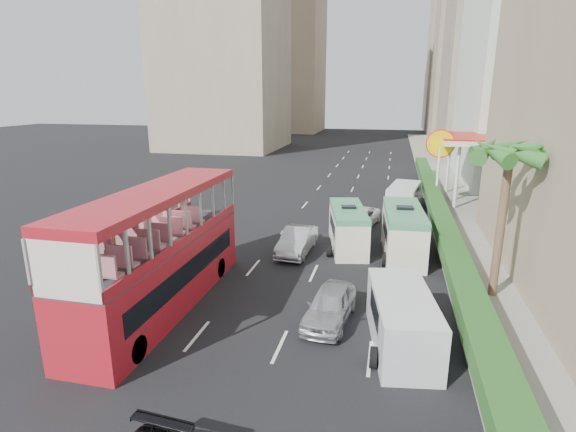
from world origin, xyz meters
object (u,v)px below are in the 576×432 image
(car_silver_lane_b, at_px, (329,321))
(van_asset, at_px, (359,226))
(panel_van_far, at_px, (404,198))
(palm_tree, at_px, (501,225))
(minibus_near, at_px, (348,228))
(shell_station, at_px, (478,170))
(panel_van_near, at_px, (402,320))
(minibus_far, at_px, (403,232))
(car_silver_lane_a, at_px, (297,253))
(double_decker_bus, at_px, (160,250))

(car_silver_lane_b, distance_m, van_asset, 13.63)
(car_silver_lane_b, relative_size, panel_van_far, 0.81)
(car_silver_lane_b, bearing_deg, palm_tree, 35.20)
(minibus_near, xyz_separation_m, shell_station, (9.16, 13.64, 1.55))
(panel_van_near, xyz_separation_m, shell_station, (6.18, 23.91, 1.76))
(panel_van_near, height_order, shell_station, shell_station)
(minibus_far, bearing_deg, car_silver_lane_a, -174.02)
(double_decker_bus, distance_m, panel_van_near, 9.98)
(van_asset, bearing_deg, minibus_near, -83.08)
(car_silver_lane_a, relative_size, shell_station, 0.55)
(van_asset, bearing_deg, double_decker_bus, -105.85)
(minibus_near, xyz_separation_m, palm_tree, (6.96, -5.36, 2.18))
(double_decker_bus, xyz_separation_m, van_asset, (7.20, 13.90, -2.53))
(panel_van_far, bearing_deg, shell_station, 42.83)
(car_silver_lane_a, distance_m, car_silver_lane_b, 8.05)
(panel_van_near, bearing_deg, minibus_far, 80.29)
(panel_van_far, bearing_deg, van_asset, -110.52)
(van_asset, bearing_deg, car_silver_lane_a, -104.96)
(car_silver_lane_b, bearing_deg, double_decker_bus, -171.65)
(shell_station, bearing_deg, double_decker_bus, -124.82)
(double_decker_bus, height_order, car_silver_lane_b, double_decker_bus)
(double_decker_bus, distance_m, car_silver_lane_b, 7.51)
(van_asset, bearing_deg, palm_tree, -44.77)
(van_asset, relative_size, panel_van_near, 0.90)
(minibus_near, bearing_deg, palm_tree, -49.53)
(minibus_far, relative_size, panel_van_far, 1.21)
(van_asset, relative_size, minibus_near, 0.82)
(double_decker_bus, height_order, car_silver_lane_a, double_decker_bus)
(minibus_near, xyz_separation_m, minibus_far, (3.12, -0.53, 0.13))
(minibus_near, bearing_deg, van_asset, 73.43)
(double_decker_bus, distance_m, palm_tree, 14.39)
(car_silver_lane_a, bearing_deg, minibus_far, 12.81)
(double_decker_bus, relative_size, car_silver_lane_a, 2.52)
(panel_van_far, bearing_deg, car_silver_lane_b, -90.23)
(car_silver_lane_b, height_order, palm_tree, palm_tree)
(shell_station, bearing_deg, car_silver_lane_a, -127.89)
(car_silver_lane_a, distance_m, panel_van_far, 12.84)
(car_silver_lane_a, distance_m, minibus_near, 3.35)
(double_decker_bus, height_order, shell_station, shell_station)
(shell_station, bearing_deg, minibus_far, -113.10)
(car_silver_lane_b, xyz_separation_m, panel_van_far, (3.07, 18.82, 0.99))
(double_decker_bus, distance_m, minibus_far, 13.36)
(car_silver_lane_a, bearing_deg, van_asset, 65.97)
(car_silver_lane_a, height_order, panel_van_far, panel_van_far)
(van_asset, bearing_deg, panel_van_far, 71.98)
(van_asset, xyz_separation_m, minibus_far, (2.75, -5.07, 1.33))
(van_asset, distance_m, panel_van_far, 6.04)
(car_silver_lane_a, xyz_separation_m, minibus_near, (2.69, 1.59, 1.20))
(double_decker_bus, bearing_deg, panel_van_far, 62.01)
(van_asset, height_order, minibus_far, minibus_far)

